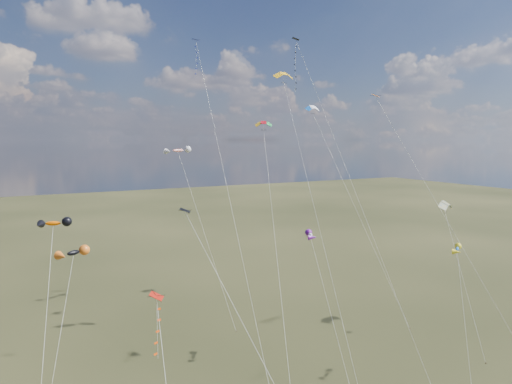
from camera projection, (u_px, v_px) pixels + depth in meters
name	position (u px, v px, depth m)	size (l,w,h in m)	color
diamond_black_high	(302.00, 80.00, 57.70)	(4.23, 21.29, 38.04)	black
diamond_navy_tall	(201.00, 77.00, 61.34)	(4.03, 28.85, 38.99)	#0F0C49
diamond_black_mid	(225.00, 289.00, 33.60)	(7.15, 12.83, 19.81)	black
diamond_red_low	(159.00, 338.00, 29.70)	(2.23, 12.44, 15.08)	#A41509
diamond_orange_center	(429.00, 189.00, 46.00)	(11.59, 14.07, 29.79)	#C96318
parafoil_yellow	(284.00, 75.00, 54.47)	(3.93, 19.77, 33.55)	#F2AD14
parafoil_blue_white	(313.00, 108.00, 69.53)	(5.95, 17.17, 30.65)	blue
parafoil_striped	(446.00, 203.00, 60.13)	(6.01, 11.24, 17.50)	#EDB111
parafoil_tricolor	(264.00, 124.00, 56.40)	(10.01, 22.82, 27.73)	#F5AE12
novelty_black_orange	(73.00, 253.00, 46.83)	(5.63, 11.11, 14.08)	black
novelty_orange_black	(53.00, 224.00, 40.18)	(4.55, 14.64, 18.24)	#E75600
novelty_white_purple	(311.00, 235.00, 49.72)	(1.66, 10.17, 15.17)	white
novelty_redwhite_stripe	(178.00, 151.00, 67.68)	(5.17, 14.81, 24.07)	red
novelty_blue_yellow	(457.00, 250.00, 45.83)	(5.63, 7.26, 14.52)	blue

